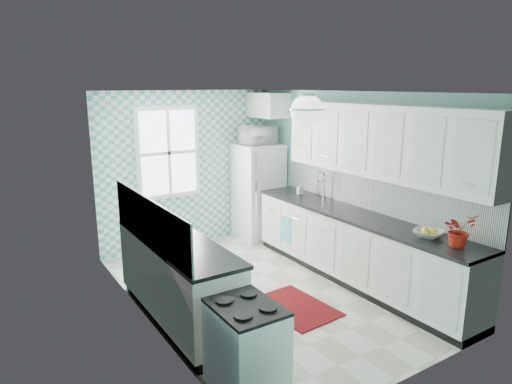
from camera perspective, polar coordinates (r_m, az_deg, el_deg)
floor at (r=6.01m, az=0.90°, el=-12.31°), size 3.00×4.40×0.02m
ceiling at (r=5.42m, az=1.00°, el=12.48°), size 3.00×4.40×0.02m
wall_back at (r=7.48m, az=-8.46°, el=2.87°), size 3.00×0.02×2.50m
wall_front at (r=4.01m, az=18.82°, el=-6.93°), size 3.00×0.02×2.50m
wall_left at (r=4.94m, az=-13.83°, el=-2.82°), size 0.02×4.40×2.50m
wall_right at (r=6.52m, az=12.08°, el=1.17°), size 0.02×4.40×2.50m
accent_wall at (r=7.46m, az=-8.39°, el=2.84°), size 3.00×0.01×2.50m
window at (r=7.25m, az=-10.90°, el=4.85°), size 1.04×0.05×1.44m
backsplash_right at (r=6.24m, az=14.48°, el=-0.01°), size 0.02×3.60×0.51m
backsplash_left at (r=4.89m, az=-13.26°, el=-3.61°), size 0.02×2.15×0.51m
upper_cabinets_right at (r=5.88m, az=15.28°, el=6.12°), size 0.33×3.20×0.90m
upper_cabinet_fridge at (r=7.67m, az=1.53°, el=10.78°), size 0.40×0.74×0.40m
ceiling_light at (r=4.78m, az=6.39°, el=10.05°), size 0.34×0.34×0.35m
base_cabinets_right at (r=6.26m, az=12.27°, el=-6.99°), size 0.60×3.60×0.90m
countertop_right at (r=6.10m, az=12.38°, el=-2.88°), size 0.63×3.60×0.04m
base_cabinets_left at (r=5.24m, az=-9.81°, el=-10.96°), size 0.60×2.15×0.90m
countertop_left at (r=5.08m, az=-9.86°, el=-6.08°), size 0.63×2.15×0.04m
fridge at (r=7.76m, az=0.30°, el=0.07°), size 0.70×0.70×1.62m
stove at (r=4.10m, az=-1.24°, el=-18.77°), size 0.52×0.65×0.78m
sink at (r=6.73m, az=7.26°, el=-1.06°), size 0.54×0.45×0.53m
rug at (r=5.61m, az=4.95°, el=-14.13°), size 0.75×1.03×0.02m
dish_towel at (r=6.86m, az=3.75°, el=-4.62°), size 0.10×0.25×0.38m
fruit_bowl at (r=5.41m, az=20.75°, el=-4.88°), size 0.38×0.38×0.08m
potted_plant at (r=5.18m, az=24.05°, el=-4.37°), size 0.36×0.33×0.36m
soap_bottle at (r=7.03m, az=5.53°, el=0.41°), size 0.09×0.09×0.17m
microwave at (r=7.60m, az=0.31°, el=7.14°), size 0.56×0.38×0.30m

